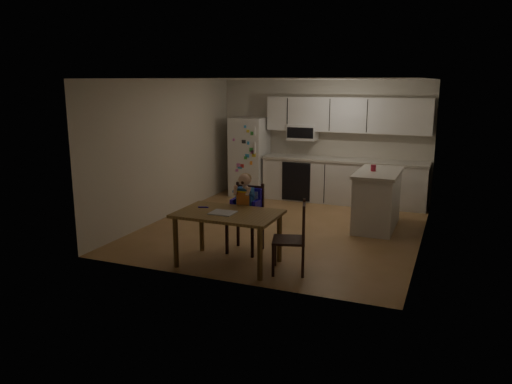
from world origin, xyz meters
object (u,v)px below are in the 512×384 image
object	(u,v)px
refrigerator	(249,157)
kitchen_island	(377,199)
chair_booster	(246,204)
chair_side	(296,233)
red_cup	(373,168)
dining_table	(228,220)

from	to	relation	value
refrigerator	kitchen_island	world-z (taller)	refrigerator
chair_booster	chair_side	world-z (taller)	chair_booster
chair_booster	chair_side	xyz separation A→B (m)	(0.94, -0.54, -0.17)
kitchen_island	chair_booster	xyz separation A→B (m)	(-1.59, -1.94, 0.21)
kitchen_island	red_cup	world-z (taller)	red_cup
dining_table	chair_booster	world-z (taller)	chair_booster
kitchen_island	dining_table	distance (m)	3.02
kitchen_island	chair_booster	size ratio (longest dim) A/B	1.13
chair_booster	kitchen_island	bearing A→B (deg)	50.41
chair_side	red_cup	bearing A→B (deg)	150.76
red_cup	kitchen_island	bearing A→B (deg)	10.86
kitchen_island	red_cup	size ratio (longest dim) A/B	12.28
kitchen_island	red_cup	distance (m)	0.55
refrigerator	dining_table	distance (m)	4.33
kitchen_island	chair_booster	distance (m)	2.52
chair_side	dining_table	bearing A→B (deg)	-101.69
red_cup	chair_side	world-z (taller)	red_cup
refrigerator	chair_side	distance (m)	4.66
refrigerator	red_cup	bearing A→B (deg)	-27.85
refrigerator	chair_booster	world-z (taller)	refrigerator
dining_table	chair_booster	xyz separation A→B (m)	(-0.00, 0.62, 0.07)
dining_table	refrigerator	bearing A→B (deg)	109.13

